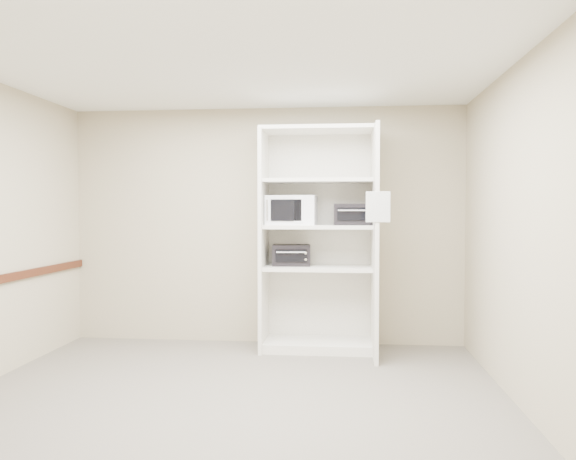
# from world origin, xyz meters

# --- Properties ---
(floor) EXTENTS (4.50, 4.00, 0.01)m
(floor) POSITION_xyz_m (0.00, 0.00, 0.00)
(floor) COLOR #605A51
(floor) RESTS_ON ground
(ceiling) EXTENTS (4.50, 4.00, 0.01)m
(ceiling) POSITION_xyz_m (0.00, 0.00, 2.70)
(ceiling) COLOR white
(wall_back) EXTENTS (4.50, 0.02, 2.70)m
(wall_back) POSITION_xyz_m (0.00, 2.00, 1.35)
(wall_back) COLOR tan
(wall_back) RESTS_ON ground
(wall_front) EXTENTS (4.50, 0.02, 2.70)m
(wall_front) POSITION_xyz_m (0.00, -2.00, 1.35)
(wall_front) COLOR tan
(wall_front) RESTS_ON ground
(wall_right) EXTENTS (0.02, 4.00, 2.70)m
(wall_right) POSITION_xyz_m (2.25, 0.00, 1.35)
(wall_right) COLOR tan
(wall_right) RESTS_ON ground
(shelving_unit) EXTENTS (1.24, 0.92, 2.42)m
(shelving_unit) POSITION_xyz_m (0.67, 1.70, 1.13)
(shelving_unit) COLOR white
(shelving_unit) RESTS_ON floor
(microwave) EXTENTS (0.55, 0.43, 0.32)m
(microwave) POSITION_xyz_m (0.33, 1.73, 1.53)
(microwave) COLOR white
(microwave) RESTS_ON shelving_unit
(toaster_oven_upper) EXTENTS (0.40, 0.31, 0.23)m
(toaster_oven_upper) POSITION_xyz_m (0.99, 1.67, 1.48)
(toaster_oven_upper) COLOR black
(toaster_oven_upper) RESTS_ON shelving_unit
(toaster_oven_lower) EXTENTS (0.43, 0.34, 0.23)m
(toaster_oven_lower) POSITION_xyz_m (0.32, 1.74, 1.03)
(toaster_oven_lower) COLOR black
(toaster_oven_lower) RESTS_ON shelving_unit
(paper_sign) EXTENTS (0.23, 0.01, 0.29)m
(paper_sign) POSITION_xyz_m (1.23, 1.07, 1.56)
(paper_sign) COLOR white
(paper_sign) RESTS_ON shelving_unit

